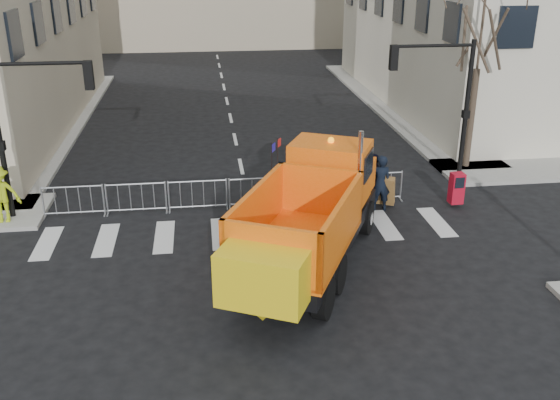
{
  "coord_description": "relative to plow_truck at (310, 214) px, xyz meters",
  "views": [
    {
      "loc": [
        -1.53,
        -12.71,
        8.57
      ],
      "look_at": [
        0.42,
        2.5,
        2.3
      ],
      "focal_mm": 40.0,
      "sensor_mm": 36.0,
      "label": 1
    }
  ],
  "objects": [
    {
      "name": "ground",
      "position": [
        -1.32,
        -2.89,
        -1.68
      ],
      "size": [
        120.0,
        120.0,
        0.0
      ],
      "primitive_type": "plane",
      "color": "black",
      "rests_on": "ground"
    },
    {
      "name": "sidewalk_back",
      "position": [
        -1.32,
        5.61,
        -1.61
      ],
      "size": [
        64.0,
        5.0,
        0.15
      ],
      "primitive_type": "cube",
      "color": "gray",
      "rests_on": "ground"
    },
    {
      "name": "traffic_light_left",
      "position": [
        -9.32,
        4.61,
        1.02
      ],
      "size": [
        0.18,
        0.18,
        5.4
      ],
      "primitive_type": "cylinder",
      "color": "black",
      "rests_on": "ground"
    },
    {
      "name": "traffic_light_right",
      "position": [
        7.18,
        6.61,
        1.02
      ],
      "size": [
        0.18,
        0.18,
        5.4
      ],
      "primitive_type": "cylinder",
      "color": "black",
      "rests_on": "ground"
    },
    {
      "name": "crowd_barriers",
      "position": [
        -2.07,
        4.71,
        -1.13
      ],
      "size": [
        12.6,
        0.6,
        1.1
      ],
      "primitive_type": null,
      "color": "#9EA0A5",
      "rests_on": "ground"
    },
    {
      "name": "street_tree",
      "position": [
        7.88,
        7.61,
        2.07
      ],
      "size": [
        3.0,
        3.0,
        7.5
      ],
      "primitive_type": null,
      "color": "#382B21",
      "rests_on": "ground"
    },
    {
      "name": "plow_truck",
      "position": [
        0.0,
        0.0,
        0.0
      ],
      "size": [
        6.6,
        9.89,
        3.78
      ],
      "rotation": [
        0.0,
        0.0,
        1.12
      ],
      "color": "black",
      "rests_on": "ground"
    },
    {
      "name": "cop_a",
      "position": [
        3.13,
        3.86,
        -0.68
      ],
      "size": [
        0.75,
        0.51,
        2.0
      ],
      "primitive_type": "imported",
      "rotation": [
        0.0,
        0.0,
        3.1
      ],
      "color": "black",
      "rests_on": "ground"
    },
    {
      "name": "cop_b",
      "position": [
        0.79,
        3.75,
        -0.84
      ],
      "size": [
        0.84,
        0.66,
        1.68
      ],
      "primitive_type": "imported",
      "rotation": [
        0.0,
        0.0,
        3.11
      ],
      "color": "black",
      "rests_on": "ground"
    },
    {
      "name": "cop_c",
      "position": [
        2.96,
        4.11,
        -0.69
      ],
      "size": [
        0.97,
        1.26,
        1.99
      ],
      "primitive_type": "imported",
      "rotation": [
        0.0,
        0.0,
        4.23
      ],
      "color": "black",
      "rests_on": "ground"
    },
    {
      "name": "worker",
      "position": [
        -9.46,
        4.16,
        -0.57
      ],
      "size": [
        1.29,
        0.81,
        1.92
      ],
      "primitive_type": "imported",
      "rotation": [
        0.0,
        0.0,
        0.08
      ],
      "color": "#ADC517",
      "rests_on": "sidewalk_back"
    },
    {
      "name": "newspaper_box",
      "position": [
        5.89,
        3.81,
        -0.98
      ],
      "size": [
        0.47,
        0.42,
        1.1
      ],
      "primitive_type": "cube",
      "rotation": [
        0.0,
        0.0,
        0.05
      ],
      "color": "#B40D22",
      "rests_on": "sidewalk_back"
    }
  ]
}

